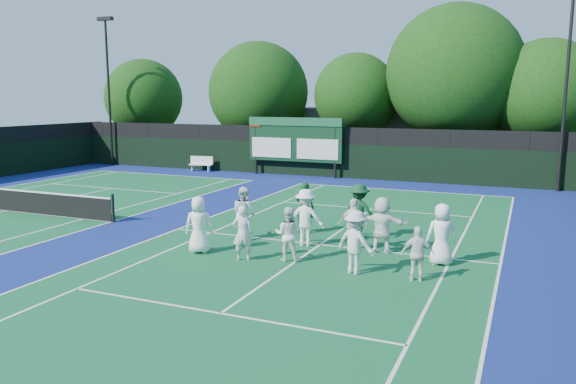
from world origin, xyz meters
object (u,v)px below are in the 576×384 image
at_px(coach_left, 305,208).
at_px(tennis_net, 7,199).
at_px(bench, 201,163).
at_px(scoreboard, 294,140).

bearing_deg(coach_left, tennis_net, 5.13).
bearing_deg(coach_left, bench, -47.25).
relative_size(scoreboard, bench, 3.80).
height_order(bench, coach_left, coach_left).
xyz_separation_m(scoreboard, bench, (-6.46, -0.22, -1.67)).
bearing_deg(scoreboard, tennis_net, -115.60).
xyz_separation_m(tennis_net, bench, (0.53, 14.37, 0.03)).
height_order(tennis_net, bench, tennis_net).
distance_m(tennis_net, coach_left, 13.00).
distance_m(tennis_net, bench, 14.38).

